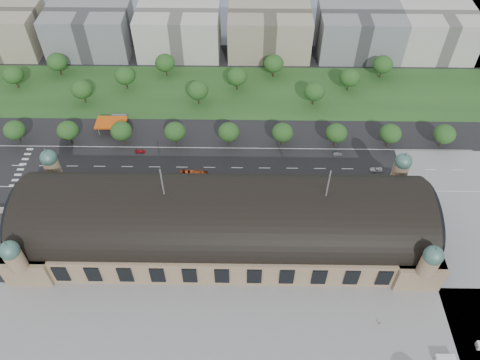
{
  "coord_description": "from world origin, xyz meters",
  "views": [
    {
      "loc": [
        7.33,
        -104.82,
        144.81
      ],
      "look_at": [
        5.59,
        17.63,
        14.0
      ],
      "focal_mm": 35.0,
      "sensor_mm": 36.0,
      "label": 1
    }
  ],
  "objects_px": {
    "traffic_car_4": "(231,176)",
    "traffic_car_6": "(376,170)",
    "traffic_car_3": "(140,151)",
    "parked_car_6": "(143,192)",
    "parked_car_2": "(65,194)",
    "petrol_station": "(115,121)",
    "bus_mid": "(240,184)",
    "parked_car_1": "(39,187)",
    "traffic_car_5": "(338,154)",
    "bus_east": "(248,184)",
    "parked_car_0": "(47,187)",
    "parked_car_5": "(104,195)",
    "van_south": "(444,359)",
    "parked_car_4": "(111,187)",
    "pedestrian_0": "(379,324)",
    "bus_west": "(194,175)",
    "parked_car_3": "(126,188)",
    "traffic_car_2": "(54,173)"
  },
  "relations": [
    {
      "from": "parked_car_0",
      "to": "parked_car_1",
      "type": "relative_size",
      "value": 0.86
    },
    {
      "from": "pedestrian_0",
      "to": "parked_car_3",
      "type": "bearing_deg",
      "value": 167.51
    },
    {
      "from": "parked_car_4",
      "to": "parked_car_5",
      "type": "distance_m",
      "value": 4.57
    },
    {
      "from": "van_south",
      "to": "parked_car_6",
      "type": "bearing_deg",
      "value": 146.46
    },
    {
      "from": "traffic_car_6",
      "to": "bus_east",
      "type": "distance_m",
      "value": 56.08
    },
    {
      "from": "parked_car_1",
      "to": "parked_car_4",
      "type": "xyz_separation_m",
      "value": [
        30.23,
        0.0,
        0.05
      ]
    },
    {
      "from": "bus_east",
      "to": "bus_west",
      "type": "bearing_deg",
      "value": 76.64
    },
    {
      "from": "parked_car_4",
      "to": "parked_car_6",
      "type": "bearing_deg",
      "value": 43.29
    },
    {
      "from": "traffic_car_2",
      "to": "bus_east",
      "type": "distance_m",
      "value": 83.75
    },
    {
      "from": "traffic_car_5",
      "to": "parked_car_1",
      "type": "height_order",
      "value": "parked_car_1"
    },
    {
      "from": "traffic_car_3",
      "to": "traffic_car_6",
      "type": "xyz_separation_m",
      "value": [
        103.78,
        -10.06,
        0.08
      ]
    },
    {
      "from": "parked_car_4",
      "to": "parked_car_5",
      "type": "relative_size",
      "value": 0.83
    },
    {
      "from": "traffic_car_4",
      "to": "parked_car_2",
      "type": "distance_m",
      "value": 68.8
    },
    {
      "from": "parked_car_6",
      "to": "traffic_car_4",
      "type": "bearing_deg",
      "value": 72.16
    },
    {
      "from": "parked_car_5",
      "to": "bus_east",
      "type": "distance_m",
      "value": 59.66
    },
    {
      "from": "traffic_car_3",
      "to": "parked_car_6",
      "type": "height_order",
      "value": "parked_car_6"
    },
    {
      "from": "traffic_car_6",
      "to": "parked_car_2",
      "type": "xyz_separation_m",
      "value": [
        -130.49,
        -16.06,
        -0.02
      ]
    },
    {
      "from": "parked_car_4",
      "to": "pedestrian_0",
      "type": "bearing_deg",
      "value": 22.13
    },
    {
      "from": "parked_car_2",
      "to": "pedestrian_0",
      "type": "bearing_deg",
      "value": 30.1
    },
    {
      "from": "petrol_station",
      "to": "bus_mid",
      "type": "relative_size",
      "value": 1.07
    },
    {
      "from": "petrol_station",
      "to": "traffic_car_6",
      "type": "relative_size",
      "value": 2.69
    },
    {
      "from": "parked_car_4",
      "to": "bus_west",
      "type": "xyz_separation_m",
      "value": [
        34.02,
        7.0,
        0.86
      ]
    },
    {
      "from": "traffic_car_5",
      "to": "parked_car_0",
      "type": "xyz_separation_m",
      "value": [
        -123.87,
        -21.68,
        0.13
      ]
    },
    {
      "from": "parked_car_2",
      "to": "pedestrian_0",
      "type": "distance_m",
      "value": 130.58
    },
    {
      "from": "parked_car_1",
      "to": "bus_east",
      "type": "distance_m",
      "value": 87.39
    },
    {
      "from": "parked_car_2",
      "to": "parked_car_4",
      "type": "bearing_deg",
      "value": 67.41
    },
    {
      "from": "bus_mid",
      "to": "parked_car_1",
      "type": "bearing_deg",
      "value": 87.72
    },
    {
      "from": "petrol_station",
      "to": "parked_car_2",
      "type": "relative_size",
      "value": 2.87
    },
    {
      "from": "traffic_car_4",
      "to": "parked_car_5",
      "type": "relative_size",
      "value": 0.63
    },
    {
      "from": "traffic_car_5",
      "to": "bus_mid",
      "type": "bearing_deg",
      "value": 108.96
    },
    {
      "from": "traffic_car_4",
      "to": "traffic_car_6",
      "type": "relative_size",
      "value": 0.72
    },
    {
      "from": "bus_west",
      "to": "bus_east",
      "type": "relative_size",
      "value": 0.93
    },
    {
      "from": "traffic_car_4",
      "to": "parked_car_4",
      "type": "height_order",
      "value": "parked_car_4"
    },
    {
      "from": "petrol_station",
      "to": "parked_car_4",
      "type": "height_order",
      "value": "petrol_station"
    },
    {
      "from": "parked_car_1",
      "to": "traffic_car_4",
      "type": "bearing_deg",
      "value": 67.78
    },
    {
      "from": "traffic_car_4",
      "to": "pedestrian_0",
      "type": "bearing_deg",
      "value": 35.77
    },
    {
      "from": "traffic_car_4",
      "to": "van_south",
      "type": "distance_m",
      "value": 103.55
    },
    {
      "from": "van_south",
      "to": "traffic_car_6",
      "type": "bearing_deg",
      "value": 93.58
    },
    {
      "from": "traffic_car_6",
      "to": "parked_car_6",
      "type": "bearing_deg",
      "value": -82.11
    },
    {
      "from": "parked_car_2",
      "to": "van_south",
      "type": "xyz_separation_m",
      "value": [
        136.07,
        -66.68,
        0.52
      ]
    },
    {
      "from": "traffic_car_3",
      "to": "bus_east",
      "type": "xyz_separation_m",
      "value": [
        48.63,
        -20.12,
        1.15
      ]
    },
    {
      "from": "petrol_station",
      "to": "bus_west",
      "type": "xyz_separation_m",
      "value": [
        39.74,
        -33.28,
        -1.27
      ]
    },
    {
      "from": "traffic_car_4",
      "to": "bus_west",
      "type": "bearing_deg",
      "value": -90.71
    },
    {
      "from": "bus_west",
      "to": "pedestrian_0",
      "type": "relative_size",
      "value": 7.59
    },
    {
      "from": "traffic_car_5",
      "to": "traffic_car_6",
      "type": "height_order",
      "value": "traffic_car_6"
    },
    {
      "from": "parked_car_6",
      "to": "bus_east",
      "type": "distance_m",
      "value": 43.89
    },
    {
      "from": "traffic_car_4",
      "to": "parked_car_1",
      "type": "height_order",
      "value": "parked_car_1"
    },
    {
      "from": "petrol_station",
      "to": "parked_car_0",
      "type": "height_order",
      "value": "petrol_station"
    },
    {
      "from": "parked_car_0",
      "to": "bus_east",
      "type": "xyz_separation_m",
      "value": [
        83.95,
        2.0,
        1.02
      ]
    },
    {
      "from": "traffic_car_3",
      "to": "parked_car_4",
      "type": "height_order",
      "value": "parked_car_4"
    }
  ]
}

